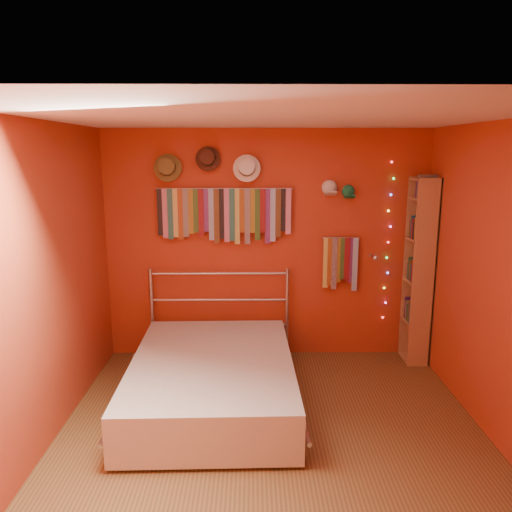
{
  "coord_description": "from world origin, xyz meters",
  "views": [
    {
      "loc": [
        -0.16,
        -3.61,
        2.27
      ],
      "look_at": [
        -0.12,
        0.9,
        1.31
      ],
      "focal_mm": 35.0,
      "sensor_mm": 36.0,
      "label": 1
    }
  ],
  "objects_px": {
    "reading_lamp": "(375,257)",
    "bookshelf": "(423,271)",
    "bed": "(213,379)",
    "tie_rack": "(224,213)"
  },
  "relations": [
    {
      "from": "reading_lamp",
      "to": "bookshelf",
      "type": "distance_m",
      "value": 0.53
    },
    {
      "from": "bookshelf",
      "to": "bed",
      "type": "xyz_separation_m",
      "value": [
        -2.18,
        -0.94,
        -0.78
      ]
    },
    {
      "from": "bed",
      "to": "reading_lamp",
      "type": "bearing_deg",
      "value": 28.34
    },
    {
      "from": "tie_rack",
      "to": "bed",
      "type": "height_order",
      "value": "tie_rack"
    },
    {
      "from": "tie_rack",
      "to": "bookshelf",
      "type": "bearing_deg",
      "value": -4.19
    },
    {
      "from": "reading_lamp",
      "to": "bed",
      "type": "distance_m",
      "value": 2.12
    },
    {
      "from": "bed",
      "to": "bookshelf",
      "type": "bearing_deg",
      "value": 22.06
    },
    {
      "from": "reading_lamp",
      "to": "bed",
      "type": "bearing_deg",
      "value": -150.41
    },
    {
      "from": "bookshelf",
      "to": "bed",
      "type": "height_order",
      "value": "bookshelf"
    },
    {
      "from": "reading_lamp",
      "to": "bed",
      "type": "relative_size",
      "value": 0.13
    }
  ]
}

